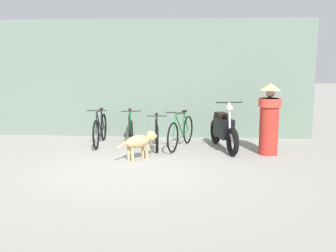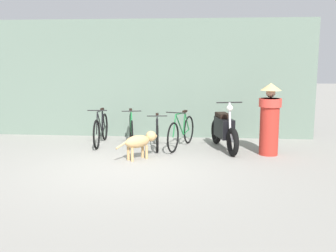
% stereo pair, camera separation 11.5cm
% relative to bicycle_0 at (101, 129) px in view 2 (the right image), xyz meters
% --- Properties ---
extents(ground_plane, '(60.00, 60.00, 0.00)m').
position_rel_bicycle_0_xyz_m(ground_plane, '(1.03, -2.17, -0.37)').
color(ground_plane, gray).
extents(shop_wall_back, '(8.75, 0.20, 3.13)m').
position_rel_bicycle_0_xyz_m(shop_wall_back, '(1.03, 1.17, 1.19)').
color(shop_wall_back, slate).
rests_on(shop_wall_back, ground).
extents(bicycle_0, '(0.46, 1.78, 0.90)m').
position_rel_bicycle_0_xyz_m(bicycle_0, '(0.00, 0.00, 0.00)').
color(bicycle_0, black).
rests_on(bicycle_0, ground).
extents(bicycle_1, '(0.51, 1.74, 0.89)m').
position_rel_bicycle_0_xyz_m(bicycle_1, '(0.75, 0.03, 0.00)').
color(bicycle_1, black).
rests_on(bicycle_1, ground).
extents(bicycle_2, '(0.46, 1.63, 0.82)m').
position_rel_bicycle_0_xyz_m(bicycle_2, '(1.42, -0.22, -0.04)').
color(bicycle_2, black).
rests_on(bicycle_2, ground).
extents(bicycle_3, '(0.61, 1.72, 0.90)m').
position_rel_bicycle_0_xyz_m(bicycle_3, '(2.00, -0.22, 0.00)').
color(bicycle_3, black).
rests_on(bicycle_3, ground).
extents(motorcycle, '(0.65, 1.90, 1.15)m').
position_rel_bicycle_0_xyz_m(motorcycle, '(2.99, -0.32, 0.08)').
color(motorcycle, black).
rests_on(motorcycle, ground).
extents(stray_dog, '(0.80, 0.79, 0.57)m').
position_rel_bicycle_0_xyz_m(stray_dog, '(1.20, -1.38, 0.01)').
color(stray_dog, tan).
rests_on(stray_dog, ground).
extents(person_in_robes, '(0.68, 0.68, 1.57)m').
position_rel_bicycle_0_xyz_m(person_in_robes, '(3.94, -0.75, 0.44)').
color(person_in_robes, '#B72D23').
rests_on(person_in_robes, ground).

